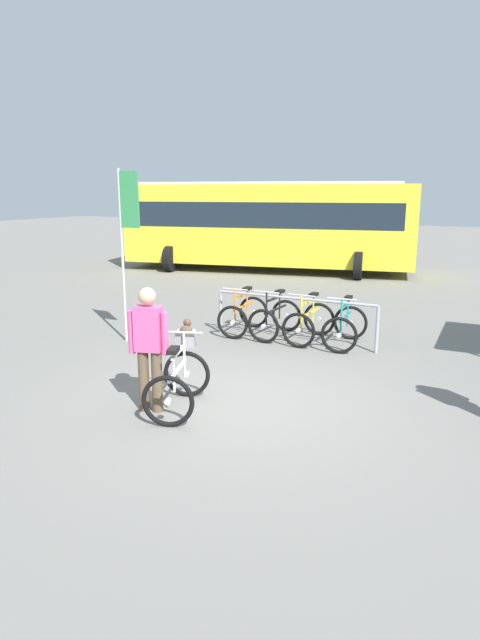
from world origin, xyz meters
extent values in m
plane|color=slate|center=(0.00, 0.00, 0.00)|extent=(80.00, 80.00, 0.00)
cylinder|color=#99999E|center=(-2.05, 3.11, 0.42)|extent=(0.06, 0.06, 0.85)
cylinder|color=#99999E|center=(1.10, 3.10, 0.42)|extent=(0.06, 0.06, 0.85)
cylinder|color=#99999E|center=(-0.48, 3.10, 0.85)|extent=(3.15, 0.06, 0.05)
torus|color=black|center=(-1.65, 3.80, 0.33)|extent=(0.66, 0.09, 0.66)
cylinder|color=#B7B7BC|center=(-1.65, 3.80, 0.33)|extent=(0.08, 0.06, 0.08)
torus|color=black|center=(-1.61, 2.78, 0.33)|extent=(0.66, 0.09, 0.66)
cylinder|color=#B7B7BC|center=(-1.61, 2.78, 0.33)|extent=(0.08, 0.06, 0.08)
cube|color=orange|center=(-1.63, 3.29, 0.56)|extent=(0.07, 0.92, 0.04)
cube|color=orange|center=(-1.63, 3.24, 0.78)|extent=(0.06, 0.61, 0.04)
cylinder|color=orange|center=(-1.64, 3.47, 0.60)|extent=(0.03, 0.03, 0.55)
cube|color=black|center=(-1.64, 3.47, 0.88)|extent=(0.13, 0.24, 0.06)
cylinder|color=orange|center=(-1.62, 2.90, 0.65)|extent=(0.03, 0.03, 0.63)
cylinder|color=#B7B7BC|center=(-1.62, 2.90, 0.96)|extent=(0.52, 0.05, 0.03)
torus|color=black|center=(-0.91, 3.79, 0.33)|extent=(0.66, 0.12, 0.66)
cylinder|color=#B7B7BC|center=(-0.91, 3.79, 0.33)|extent=(0.08, 0.07, 0.08)
torus|color=black|center=(-0.95, 2.78, 0.33)|extent=(0.66, 0.12, 0.66)
cylinder|color=#B7B7BC|center=(-0.95, 2.78, 0.33)|extent=(0.08, 0.07, 0.08)
cube|color=black|center=(-0.93, 3.28, 0.56)|extent=(0.08, 0.92, 0.04)
cube|color=black|center=(-0.93, 3.23, 0.78)|extent=(0.07, 0.61, 0.04)
cylinder|color=black|center=(-0.92, 3.47, 0.60)|extent=(0.03, 0.03, 0.55)
cube|color=black|center=(-0.92, 3.47, 0.88)|extent=(0.13, 0.25, 0.06)
cylinder|color=black|center=(-0.95, 2.90, 0.65)|extent=(0.03, 0.03, 0.63)
cylinder|color=#B7B7BC|center=(-0.95, 2.90, 0.96)|extent=(0.52, 0.05, 0.03)
torus|color=black|center=(-0.21, 3.79, 0.33)|extent=(0.66, 0.09, 0.66)
cylinder|color=#B7B7BC|center=(-0.21, 3.79, 0.33)|extent=(0.08, 0.06, 0.08)
torus|color=black|center=(-0.25, 2.77, 0.33)|extent=(0.66, 0.09, 0.66)
cylinder|color=#B7B7BC|center=(-0.25, 2.77, 0.33)|extent=(0.08, 0.06, 0.08)
cube|color=yellow|center=(-0.23, 3.28, 0.56)|extent=(0.08, 0.92, 0.04)
cube|color=yellow|center=(-0.23, 3.23, 0.78)|extent=(0.06, 0.61, 0.04)
cylinder|color=yellow|center=(-0.22, 3.47, 0.60)|extent=(0.03, 0.03, 0.55)
cube|color=black|center=(-0.22, 3.47, 0.88)|extent=(0.13, 0.25, 0.06)
cylinder|color=yellow|center=(-0.25, 2.89, 0.65)|extent=(0.03, 0.03, 0.63)
cylinder|color=#B7B7BC|center=(-0.25, 2.89, 0.96)|extent=(0.52, 0.05, 0.03)
torus|color=black|center=(0.43, 3.79, 0.33)|extent=(0.66, 0.13, 0.66)
cylinder|color=#B7B7BC|center=(0.43, 3.79, 0.33)|extent=(0.08, 0.07, 0.08)
torus|color=black|center=(0.51, 2.77, 0.33)|extent=(0.66, 0.13, 0.66)
cylinder|color=#B7B7BC|center=(0.51, 2.77, 0.33)|extent=(0.08, 0.07, 0.08)
cube|color=teal|center=(0.47, 3.28, 0.56)|extent=(0.11, 0.92, 0.04)
cube|color=teal|center=(0.47, 3.23, 0.78)|extent=(0.09, 0.61, 0.04)
cylinder|color=teal|center=(0.45, 3.46, 0.60)|extent=(0.03, 0.03, 0.55)
cube|color=black|center=(0.45, 3.46, 0.88)|extent=(0.14, 0.25, 0.06)
cylinder|color=teal|center=(0.50, 2.89, 0.65)|extent=(0.03, 0.03, 0.63)
cylinder|color=#B7B7BC|center=(0.50, 2.89, 0.96)|extent=(0.52, 0.07, 0.03)
torus|color=black|center=(-0.42, -1.16, 0.33)|extent=(0.64, 0.28, 0.66)
cylinder|color=#B7B7BC|center=(-0.42, -1.16, 0.33)|extent=(0.10, 0.08, 0.08)
torus|color=black|center=(-0.76, -0.20, 0.33)|extent=(0.64, 0.28, 0.66)
cylinder|color=#B7B7BC|center=(-0.76, -0.20, 0.33)|extent=(0.10, 0.08, 0.08)
cube|color=silver|center=(-0.59, -0.68, 0.56)|extent=(0.34, 0.88, 0.04)
cube|color=silver|center=(-0.61, -0.63, 0.78)|extent=(0.24, 0.59, 0.04)
cylinder|color=silver|center=(-0.53, -0.85, 0.60)|extent=(0.03, 0.03, 0.55)
cube|color=black|center=(-0.53, -0.85, 0.88)|extent=(0.19, 0.27, 0.06)
cylinder|color=silver|center=(-0.72, -0.32, 0.65)|extent=(0.03, 0.03, 0.63)
cylinder|color=#B7B7BC|center=(-0.72, -0.32, 0.96)|extent=(0.50, 0.20, 0.03)
cube|color=gray|center=(-0.77, -0.18, 0.84)|extent=(0.31, 0.28, 0.22)
ellipsoid|color=#4C3828|center=(-0.77, -0.18, 0.94)|extent=(0.22, 0.21, 0.16)
sphere|color=#4C3828|center=(-0.79, -0.10, 1.04)|extent=(0.11, 0.11, 0.11)
cylinder|color=brown|center=(-0.82, -0.82, 0.41)|extent=(0.14, 0.14, 0.82)
cylinder|color=brown|center=(-0.99, -0.87, 0.41)|extent=(0.14, 0.14, 0.82)
cube|color=#E54C8C|center=(-0.90, -0.84, 1.11)|extent=(0.38, 0.29, 0.58)
cylinder|color=#E54C8C|center=(-0.69, -0.80, 1.06)|extent=(0.09, 0.09, 0.55)
cylinder|color=#E54C8C|center=(-1.11, -0.93, 1.06)|extent=(0.09, 0.09, 0.55)
sphere|color=tan|center=(-0.90, -0.84, 1.53)|extent=(0.22, 0.22, 0.22)
cube|color=yellow|center=(-4.80, 11.55, 1.65)|extent=(10.30, 4.40, 2.70)
cube|color=#19232D|center=(-4.80, 11.55, 2.00)|extent=(9.51, 4.26, 0.84)
cube|color=silver|center=(-4.80, 11.55, 3.04)|extent=(9.27, 3.96, 0.08)
cylinder|color=black|center=(-7.75, 9.69, 0.45)|extent=(0.42, 0.93, 0.90)
cylinder|color=black|center=(-8.23, 12.14, 0.45)|extent=(0.42, 0.93, 0.90)
cylinder|color=black|center=(-1.37, 10.95, 0.45)|extent=(0.42, 0.93, 0.90)
cylinder|color=black|center=(-1.86, 13.41, 0.45)|extent=(0.42, 0.93, 0.90)
cylinder|color=#B2B2B7|center=(-3.35, 1.72, 1.60)|extent=(0.05, 0.05, 3.20)
cube|color=#338C4C|center=(-3.13, 1.72, 2.65)|extent=(0.40, 0.03, 1.00)
camera|label=1|loc=(3.19, -6.30, 2.83)|focal=30.76mm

